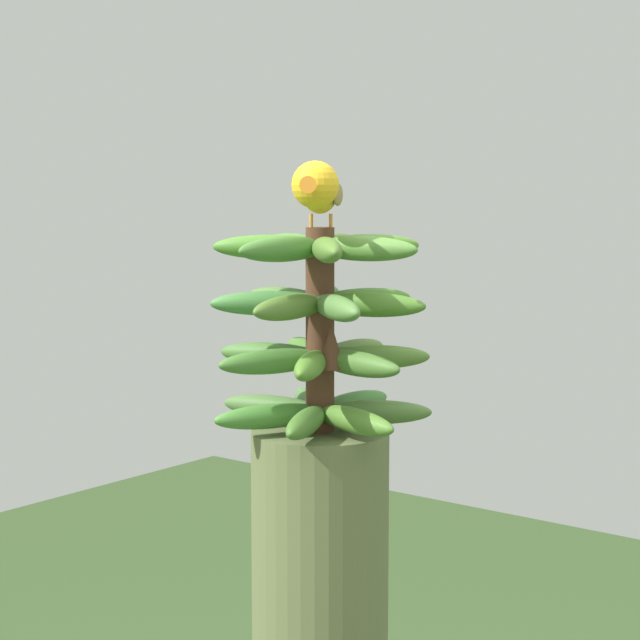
% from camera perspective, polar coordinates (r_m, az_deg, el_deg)
% --- Properties ---
extents(banana_bunch, '(0.31, 0.30, 0.28)m').
position_cam_1_polar(banana_bunch, '(1.56, 0.01, -0.52)').
color(banana_bunch, '#4C2D1E').
rests_on(banana_bunch, banana_tree).
extents(perched_bird, '(0.13, 0.21, 0.09)m').
position_cam_1_polar(perched_bird, '(1.53, -0.07, 6.46)').
color(perched_bird, '#C68933').
rests_on(perched_bird, banana_bunch).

